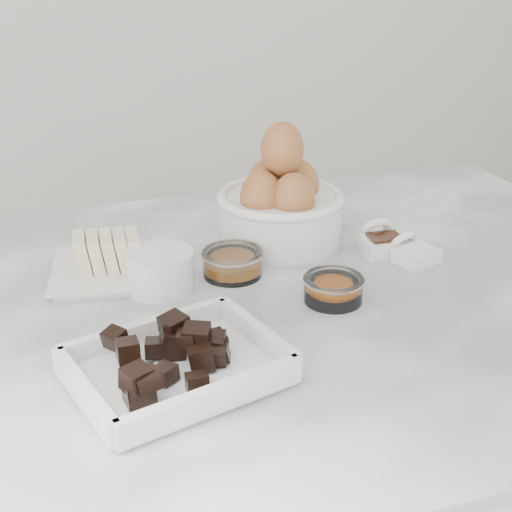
{
  "coord_description": "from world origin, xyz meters",
  "views": [
    {
      "loc": [
        -0.25,
        -0.77,
        1.36
      ],
      "look_at": [
        0.02,
        0.03,
        0.98
      ],
      "focal_mm": 50.0,
      "sensor_mm": 36.0,
      "label": 1
    }
  ],
  "objects_px": {
    "zest_bowl": "(333,288)",
    "vanilla_spoon": "(382,241)",
    "honey_bowl": "(232,262)",
    "salt_spoon": "(413,251)",
    "chocolate_dish": "(177,361)",
    "butter_plate": "(105,262)",
    "sugar_ramekin": "(160,269)",
    "egg_bowl": "(281,204)"
  },
  "relations": [
    {
      "from": "zest_bowl",
      "to": "vanilla_spoon",
      "type": "relative_size",
      "value": 0.95
    },
    {
      "from": "honey_bowl",
      "to": "salt_spoon",
      "type": "distance_m",
      "value": 0.26
    },
    {
      "from": "salt_spoon",
      "to": "zest_bowl",
      "type": "bearing_deg",
      "value": -154.15
    },
    {
      "from": "chocolate_dish",
      "to": "vanilla_spoon",
      "type": "relative_size",
      "value": 3.0
    },
    {
      "from": "honey_bowl",
      "to": "salt_spoon",
      "type": "relative_size",
      "value": 1.06
    },
    {
      "from": "zest_bowl",
      "to": "vanilla_spoon",
      "type": "height_order",
      "value": "vanilla_spoon"
    },
    {
      "from": "butter_plate",
      "to": "sugar_ramekin",
      "type": "relative_size",
      "value": 1.95
    },
    {
      "from": "chocolate_dish",
      "to": "salt_spoon",
      "type": "bearing_deg",
      "value": 25.94
    },
    {
      "from": "butter_plate",
      "to": "zest_bowl",
      "type": "distance_m",
      "value": 0.31
    },
    {
      "from": "zest_bowl",
      "to": "chocolate_dish",
      "type": "bearing_deg",
      "value": -154.0
    },
    {
      "from": "honey_bowl",
      "to": "butter_plate",
      "type": "bearing_deg",
      "value": 163.37
    },
    {
      "from": "honey_bowl",
      "to": "zest_bowl",
      "type": "xyz_separation_m",
      "value": [
        0.1,
        -0.11,
        -0.0
      ]
    },
    {
      "from": "chocolate_dish",
      "to": "butter_plate",
      "type": "height_order",
      "value": "butter_plate"
    },
    {
      "from": "chocolate_dish",
      "to": "zest_bowl",
      "type": "bearing_deg",
      "value": 26.0
    },
    {
      "from": "honey_bowl",
      "to": "vanilla_spoon",
      "type": "distance_m",
      "value": 0.23
    },
    {
      "from": "chocolate_dish",
      "to": "zest_bowl",
      "type": "relative_size",
      "value": 3.15
    },
    {
      "from": "honey_bowl",
      "to": "vanilla_spoon",
      "type": "xyz_separation_m",
      "value": [
        0.23,
        0.01,
        -0.0
      ]
    },
    {
      "from": "sugar_ramekin",
      "to": "chocolate_dish",
      "type": "bearing_deg",
      "value": -96.91
    },
    {
      "from": "butter_plate",
      "to": "salt_spoon",
      "type": "bearing_deg",
      "value": -11.41
    },
    {
      "from": "butter_plate",
      "to": "sugar_ramekin",
      "type": "height_order",
      "value": "butter_plate"
    },
    {
      "from": "chocolate_dish",
      "to": "vanilla_spoon",
      "type": "bearing_deg",
      "value": 32.89
    },
    {
      "from": "egg_bowl",
      "to": "salt_spoon",
      "type": "distance_m",
      "value": 0.2
    },
    {
      "from": "zest_bowl",
      "to": "salt_spoon",
      "type": "bearing_deg",
      "value": 25.85
    },
    {
      "from": "vanilla_spoon",
      "to": "honey_bowl",
      "type": "bearing_deg",
      "value": -177.64
    },
    {
      "from": "butter_plate",
      "to": "egg_bowl",
      "type": "distance_m",
      "value": 0.27
    },
    {
      "from": "butter_plate",
      "to": "egg_bowl",
      "type": "height_order",
      "value": "egg_bowl"
    },
    {
      "from": "butter_plate",
      "to": "chocolate_dish",
      "type": "bearing_deg",
      "value": -82.11
    },
    {
      "from": "vanilla_spoon",
      "to": "zest_bowl",
      "type": "bearing_deg",
      "value": -137.46
    },
    {
      "from": "chocolate_dish",
      "to": "honey_bowl",
      "type": "height_order",
      "value": "chocolate_dish"
    },
    {
      "from": "butter_plate",
      "to": "honey_bowl",
      "type": "relative_size",
      "value": 2.04
    },
    {
      "from": "egg_bowl",
      "to": "honey_bowl",
      "type": "bearing_deg",
      "value": -138.53
    },
    {
      "from": "vanilla_spoon",
      "to": "salt_spoon",
      "type": "bearing_deg",
      "value": -61.4
    },
    {
      "from": "butter_plate",
      "to": "egg_bowl",
      "type": "bearing_deg",
      "value": 8.85
    },
    {
      "from": "butter_plate",
      "to": "honey_bowl",
      "type": "bearing_deg",
      "value": -16.63
    },
    {
      "from": "vanilla_spoon",
      "to": "sugar_ramekin",
      "type": "bearing_deg",
      "value": -176.59
    },
    {
      "from": "sugar_ramekin",
      "to": "honey_bowl",
      "type": "height_order",
      "value": "sugar_ramekin"
    },
    {
      "from": "salt_spoon",
      "to": "vanilla_spoon",
      "type": "bearing_deg",
      "value": 118.6
    },
    {
      "from": "butter_plate",
      "to": "vanilla_spoon",
      "type": "relative_size",
      "value": 2.1
    },
    {
      "from": "honey_bowl",
      "to": "zest_bowl",
      "type": "height_order",
      "value": "honey_bowl"
    },
    {
      "from": "chocolate_dish",
      "to": "sugar_ramekin",
      "type": "height_order",
      "value": "chocolate_dish"
    },
    {
      "from": "sugar_ramekin",
      "to": "honey_bowl",
      "type": "bearing_deg",
      "value": 5.81
    },
    {
      "from": "butter_plate",
      "to": "zest_bowl",
      "type": "xyz_separation_m",
      "value": [
        0.26,
        -0.16,
        -0.0
      ]
    }
  ]
}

